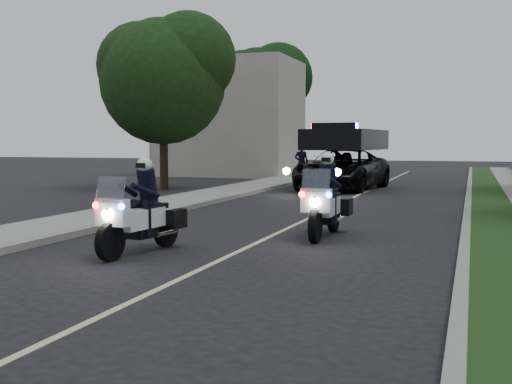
# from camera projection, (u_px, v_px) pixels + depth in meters

# --- Properties ---
(ground) EXTENTS (120.00, 120.00, 0.00)m
(ground) POSITION_uv_depth(u_px,v_px,m) (232.00, 255.00, 11.91)
(ground) COLOR black
(ground) RESTS_ON ground
(curb_right) EXTENTS (0.20, 60.00, 0.15)m
(curb_right) POSITION_uv_depth(u_px,v_px,m) (468.00, 206.00, 20.03)
(curb_right) COLOR gray
(curb_right) RESTS_ON ground
(grass_verge) EXTENTS (1.20, 60.00, 0.16)m
(grass_verge) POSITION_uv_depth(u_px,v_px,m) (492.00, 207.00, 19.81)
(grass_verge) COLOR #193814
(grass_verge) RESTS_ON ground
(curb_left) EXTENTS (0.20, 60.00, 0.15)m
(curb_left) POSITION_uv_depth(u_px,v_px,m) (224.00, 199.00, 22.65)
(curb_left) COLOR gray
(curb_left) RESTS_ON ground
(sidewalk_left) EXTENTS (2.00, 60.00, 0.16)m
(sidewalk_left) POSITION_uv_depth(u_px,v_px,m) (196.00, 198.00, 23.00)
(sidewalk_left) COLOR gray
(sidewalk_left) RESTS_ON ground
(building_far) EXTENTS (8.00, 6.00, 7.00)m
(building_far) POSITION_uv_depth(u_px,v_px,m) (230.00, 118.00, 39.37)
(building_far) COLOR #A8A396
(building_far) RESTS_ON ground
(lane_marking) EXTENTS (0.12, 50.00, 0.01)m
(lane_marking) POSITION_uv_depth(u_px,v_px,m) (338.00, 204.00, 21.35)
(lane_marking) COLOR #BFB78C
(lane_marking) RESTS_ON ground
(police_moto_left) EXTENTS (1.00, 2.21, 1.82)m
(police_moto_left) POSITION_uv_depth(u_px,v_px,m) (141.00, 253.00, 12.09)
(police_moto_left) COLOR silver
(police_moto_left) RESTS_ON ground
(police_moto_right) EXTENTS (0.78, 2.20, 1.87)m
(police_moto_right) POSITION_uv_depth(u_px,v_px,m) (325.00, 237.00, 14.17)
(police_moto_right) COLOR silver
(police_moto_right) RESTS_ON ground
(police_suv) EXTENTS (3.60, 6.62, 3.08)m
(police_suv) POSITION_uv_depth(u_px,v_px,m) (342.00, 189.00, 28.00)
(police_suv) COLOR black
(police_suv) RESTS_ON ground
(bicycle) EXTENTS (0.64, 1.58, 0.81)m
(bicycle) POSITION_uv_depth(u_px,v_px,m) (301.00, 187.00, 29.38)
(bicycle) COLOR black
(bicycle) RESTS_ON ground
(cyclist) EXTENTS (0.66, 0.45, 1.79)m
(cyclist) POSITION_uv_depth(u_px,v_px,m) (301.00, 187.00, 29.38)
(cyclist) COLOR black
(cyclist) RESTS_ON ground
(tree_left_near) EXTENTS (6.46, 6.46, 9.11)m
(tree_left_near) POSITION_uv_depth(u_px,v_px,m) (164.00, 189.00, 28.17)
(tree_left_near) COLOR #193A13
(tree_left_near) RESTS_ON ground
(tree_left_far) EXTENTS (7.96, 7.96, 10.34)m
(tree_left_far) POSITION_uv_depth(u_px,v_px,m) (259.00, 172.00, 43.83)
(tree_left_far) COLOR black
(tree_left_far) RESTS_ON ground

